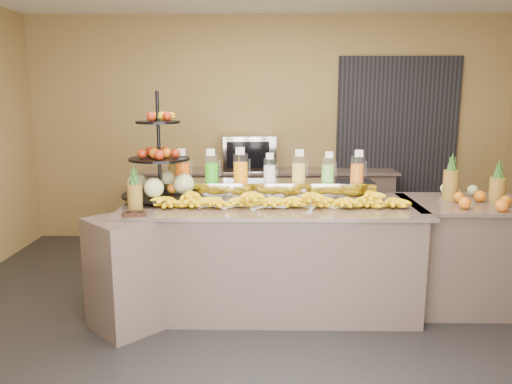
{
  "coord_description": "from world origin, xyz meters",
  "views": [
    {
      "loc": [
        -0.07,
        -3.83,
        1.84
      ],
      "look_at": [
        -0.13,
        0.3,
        1.03
      ],
      "focal_mm": 35.0,
      "sensor_mm": 36.0,
      "label": 1
    }
  ],
  "objects_px": {
    "condiment_caddy": "(134,214)",
    "oven_warmer": "(249,153)",
    "banana_heap": "(282,198)",
    "fruit_stand": "(165,174)",
    "right_fruit_pile": "(476,194)",
    "pitcher_tray": "(270,189)"
  },
  "relations": [
    {
      "from": "condiment_caddy",
      "to": "oven_warmer",
      "type": "height_order",
      "value": "oven_warmer"
    },
    {
      "from": "right_fruit_pile",
      "to": "oven_warmer",
      "type": "height_order",
      "value": "oven_warmer"
    },
    {
      "from": "oven_warmer",
      "to": "condiment_caddy",
      "type": "bearing_deg",
      "value": -114.7
    },
    {
      "from": "fruit_stand",
      "to": "oven_warmer",
      "type": "distance_m",
      "value": 1.94
    },
    {
      "from": "right_fruit_pile",
      "to": "banana_heap",
      "type": "bearing_deg",
      "value": -176.01
    },
    {
      "from": "pitcher_tray",
      "to": "fruit_stand",
      "type": "bearing_deg",
      "value": -170.55
    },
    {
      "from": "banana_heap",
      "to": "fruit_stand",
      "type": "relative_size",
      "value": 2.26
    },
    {
      "from": "fruit_stand",
      "to": "oven_warmer",
      "type": "height_order",
      "value": "fruit_stand"
    },
    {
      "from": "fruit_stand",
      "to": "condiment_caddy",
      "type": "height_order",
      "value": "fruit_stand"
    },
    {
      "from": "banana_heap",
      "to": "right_fruit_pile",
      "type": "relative_size",
      "value": 4.3
    },
    {
      "from": "oven_warmer",
      "to": "fruit_stand",
      "type": "bearing_deg",
      "value": -116.1
    },
    {
      "from": "banana_heap",
      "to": "oven_warmer",
      "type": "bearing_deg",
      "value": 99.48
    },
    {
      "from": "fruit_stand",
      "to": "condiment_caddy",
      "type": "distance_m",
      "value": 0.61
    },
    {
      "from": "condiment_caddy",
      "to": "oven_warmer",
      "type": "xyz_separation_m",
      "value": [
        0.81,
        2.37,
        0.2
      ]
    },
    {
      "from": "right_fruit_pile",
      "to": "pitcher_tray",
      "type": "bearing_deg",
      "value": 172.01
    },
    {
      "from": "pitcher_tray",
      "to": "right_fruit_pile",
      "type": "xyz_separation_m",
      "value": [
        1.74,
        -0.24,
        0.01
      ]
    },
    {
      "from": "condiment_caddy",
      "to": "oven_warmer",
      "type": "relative_size",
      "value": 0.27
    },
    {
      "from": "oven_warmer",
      "to": "banana_heap",
      "type": "bearing_deg",
      "value": -86.44
    },
    {
      "from": "fruit_stand",
      "to": "oven_warmer",
      "type": "relative_size",
      "value": 1.49
    },
    {
      "from": "banana_heap",
      "to": "fruit_stand",
      "type": "height_order",
      "value": "fruit_stand"
    },
    {
      "from": "pitcher_tray",
      "to": "oven_warmer",
      "type": "bearing_deg",
      "value": 98.09
    },
    {
      "from": "right_fruit_pile",
      "to": "oven_warmer",
      "type": "bearing_deg",
      "value": 135.98
    }
  ]
}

